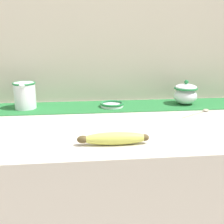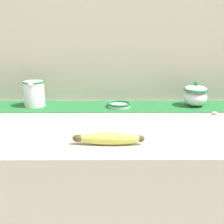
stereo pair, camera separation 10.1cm
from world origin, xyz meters
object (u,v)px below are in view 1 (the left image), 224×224
at_px(small_dish, 112,104).
at_px(banana, 113,139).
at_px(cream_pitcher, 25,94).
at_px(sugar_bowl, 185,93).
at_px(spoon, 203,111).

xyz_separation_m(small_dish, banana, (-0.04, -0.45, 0.01)).
height_order(cream_pitcher, sugar_bowl, cream_pitcher).
distance_m(cream_pitcher, spoon, 0.78).
xyz_separation_m(sugar_bowl, spoon, (0.03, -0.14, -0.05)).
distance_m(cream_pitcher, sugar_bowl, 0.73).
bearing_deg(cream_pitcher, sugar_bowl, -0.13).
relative_size(sugar_bowl, spoon, 0.72).
relative_size(cream_pitcher, sugar_bowl, 1.04).
height_order(sugar_bowl, banana, sugar_bowl).
bearing_deg(small_dish, cream_pitcher, 177.70).
bearing_deg(spoon, sugar_bowl, 69.37).
distance_m(sugar_bowl, banana, 0.61).
relative_size(cream_pitcher, small_dish, 1.10).
bearing_deg(spoon, banana, -176.42).
xyz_separation_m(cream_pitcher, banana, (0.34, -0.46, -0.05)).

